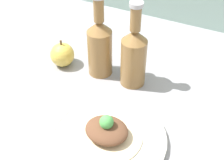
{
  "coord_description": "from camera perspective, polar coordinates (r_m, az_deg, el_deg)",
  "views": [
    {
      "loc": [
        21.86,
        -57.64,
        60.83
      ],
      "look_at": [
        -6.5,
        -1.67,
        9.14
      ],
      "focal_mm": 50.0,
      "sensor_mm": 36.0,
      "label": 1
    }
  ],
  "objects": [
    {
      "name": "plate",
      "position": [
        0.78,
        -0.96,
        -10.58
      ],
      "size": [
        29.33,
        29.33,
        2.14
      ],
      "color": "silver",
      "rests_on": "ground_plane"
    },
    {
      "name": "ground_plane",
      "position": [
        0.88,
        4.3,
        -6.21
      ],
      "size": [
        180.0,
        110.0,
        4.0
      ],
      "primitive_type": "cube",
      "color": "gray"
    },
    {
      "name": "cider_bottle_right",
      "position": [
        0.89,
        4.0,
        4.61
      ],
      "size": [
        7.47,
        7.47,
        26.1
      ],
      "color": "olive",
      "rests_on": "ground_plane"
    },
    {
      "name": "cider_bottle_left",
      "position": [
        0.93,
        -2.25,
        6.37
      ],
      "size": [
        7.47,
        7.47,
        26.1
      ],
      "color": "olive",
      "rests_on": "ground_plane"
    },
    {
      "name": "apple",
      "position": [
        1.01,
        -9.07,
        4.61
      ],
      "size": [
        7.71,
        7.71,
        9.19
      ],
      "color": "gold",
      "rests_on": "ground_plane"
    },
    {
      "name": "plated_food",
      "position": [
        0.76,
        -0.98,
        -9.3
      ],
      "size": [
        17.53,
        17.53,
        6.84
      ],
      "color": "beige",
      "rests_on": "plate"
    }
  ]
}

